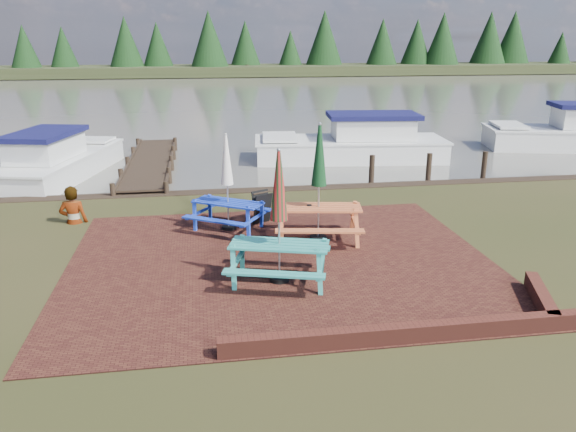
# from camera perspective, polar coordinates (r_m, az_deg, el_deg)

# --- Properties ---
(ground) EXTENTS (120.00, 120.00, 0.00)m
(ground) POSITION_cam_1_polar(r_m,az_deg,el_deg) (11.20, 0.03, -6.62)
(ground) COLOR black
(ground) RESTS_ON ground
(paving) EXTENTS (9.00, 7.50, 0.02)m
(paving) POSITION_cam_1_polar(r_m,az_deg,el_deg) (12.11, -0.71, -4.65)
(paving) COLOR #331410
(paving) RESTS_ON ground
(brick_wall) EXTENTS (6.21, 1.79, 0.30)m
(brick_wall) POSITION_cam_1_polar(r_m,az_deg,el_deg) (9.63, 15.33, -10.60)
(brick_wall) COLOR #4C1E16
(brick_wall) RESTS_ON ground
(water) EXTENTS (120.00, 60.00, 0.02)m
(water) POSITION_cam_1_polar(r_m,az_deg,el_deg) (47.34, -7.14, 11.97)
(water) COLOR #48453D
(water) RESTS_ON ground
(far_treeline) EXTENTS (120.00, 10.00, 8.10)m
(far_treeline) POSITION_cam_1_polar(r_m,az_deg,el_deg) (76.11, -8.09, 16.53)
(far_treeline) COLOR black
(far_treeline) RESTS_ON ground
(picnic_table_teal) EXTENTS (2.30, 2.16, 2.64)m
(picnic_table_teal) POSITION_cam_1_polar(r_m,az_deg,el_deg) (10.83, -0.90, -2.22)
(picnic_table_teal) COLOR teal
(picnic_table_teal) RESTS_ON ground
(picnic_table_red) EXTENTS (2.25, 2.07, 2.77)m
(picnic_table_red) POSITION_cam_1_polar(r_m,az_deg,el_deg) (13.09, 3.13, 1.51)
(picnic_table_red) COLOR #BE5B30
(picnic_table_red) RESTS_ON ground
(picnic_table_blue) EXTENTS (2.29, 2.23, 2.40)m
(picnic_table_blue) POSITION_cam_1_polar(r_m,az_deg,el_deg) (13.93, -6.15, 1.89)
(picnic_table_blue) COLOR #1734AF
(picnic_table_blue) RESTS_ON ground
(chalkboard) EXTENTS (0.54, 0.69, 0.82)m
(chalkboard) POSITION_cam_1_polar(r_m,az_deg,el_deg) (14.53, -2.65, 0.92)
(chalkboard) COLOR black
(chalkboard) RESTS_ON ground
(jetty) EXTENTS (1.76, 9.08, 1.00)m
(jetty) POSITION_cam_1_polar(r_m,az_deg,el_deg) (21.91, -13.81, 5.34)
(jetty) COLOR black
(jetty) RESTS_ON ground
(boat_jetty) EXTENTS (3.82, 7.09, 1.95)m
(boat_jetty) POSITION_cam_1_polar(r_m,az_deg,el_deg) (21.60, -22.45, 5.07)
(boat_jetty) COLOR silver
(boat_jetty) RESTS_ON ground
(boat_near) EXTENTS (7.92, 3.46, 2.08)m
(boat_near) POSITION_cam_1_polar(r_m,az_deg,el_deg) (23.20, 6.73, 7.17)
(boat_near) COLOR silver
(boat_near) RESTS_ON ground
(boat_far) EXTENTS (7.59, 4.21, 2.25)m
(boat_far) POSITION_cam_1_polar(r_m,az_deg,el_deg) (28.37, 26.99, 7.39)
(boat_far) COLOR silver
(boat_far) RESTS_ON ground
(person) EXTENTS (0.74, 0.51, 1.96)m
(person) POSITION_cam_1_polar(r_m,az_deg,el_deg) (15.36, -21.28, 2.80)
(person) COLOR gray
(person) RESTS_ON ground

